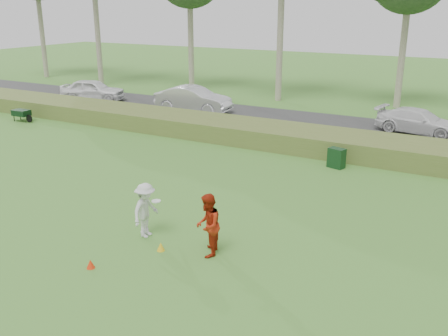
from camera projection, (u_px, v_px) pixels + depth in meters
The scene contains 12 objects.
ground at pixel (156, 250), 14.15m from camera, with size 120.00×120.00×0.00m, color #377426.
reed_strip at pixel (304, 139), 23.99m from camera, with size 80.00×3.00×0.90m, color #4B6026.
park_road at pixel (334, 126), 28.28m from camera, with size 80.00×6.00×0.06m, color #2D2D2D.
player_white at pixel (146, 210), 14.76m from camera, with size 0.87×1.11×1.67m.
player_red at pixel (208, 225), 13.63m from camera, with size 0.87×0.68×1.79m, color #A4240E.
cone_orange at pixel (91, 264), 13.16m from camera, with size 0.22×0.22×0.25m, color red.
cone_yellow at pixel (161, 247), 14.09m from camera, with size 0.23×0.23×0.25m, color gold.
utility_cabinet at pixel (336, 158), 21.14m from camera, with size 0.68×0.43×0.85m, color #113316.
wheelbarrow at pixel (22, 113), 29.46m from camera, with size 1.38×0.64×0.69m.
car_left at pixel (93, 90), 35.37m from camera, with size 1.80×4.47×1.52m, color white.
car_mid at pixel (193, 99), 31.68m from camera, with size 1.71×4.91×1.62m, color silver.
car_right at pixel (419, 121), 26.47m from camera, with size 1.81×4.45×1.29m, color silver.
Camera 1 is at (7.82, -10.20, 6.66)m, focal length 40.00 mm.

